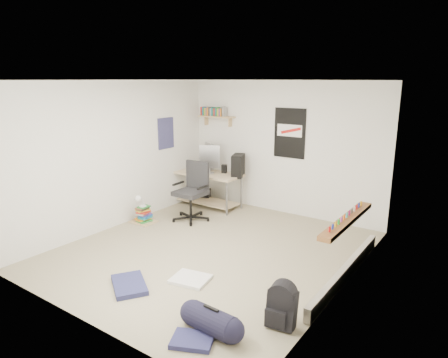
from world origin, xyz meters
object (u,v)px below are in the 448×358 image
Objects in this scene: desk at (207,189)px; book_stack at (143,214)px; office_chair at (190,194)px; backpack at (282,309)px; duffel_bag at (211,320)px.

book_stack is at bearing -79.75° from desk.
office_chair is at bearing -47.82° from desk.
backpack is (2.87, -1.99, -0.29)m from office_chair.
book_stack is (-3.50, 1.41, -0.05)m from backpack.
backpack is (3.14, -2.84, -0.16)m from desk.
desk is at bearing 75.92° from book_stack.
office_chair is 3.44m from duffel_bag.
office_chair reaches higher than desk.
desk is at bearing 104.69° from office_chair.
desk is 3.29× the size of book_stack.
backpack is 0.89× the size of book_stack.
desk is 0.90m from office_chair.
duffel_bag reaches higher than backpack.
desk is 4.25m from duffel_bag.
desk is at bearing 130.91° from duffel_bag.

